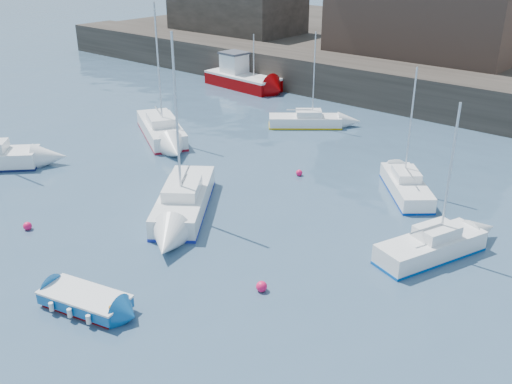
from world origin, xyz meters
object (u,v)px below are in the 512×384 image
Objects in this scene: sailboat_b at (184,199)px; sailboat_f at (406,186)px; sailboat_c at (431,246)px; fishing_boat at (241,77)px; blue_dinghy at (85,300)px; sailboat_h at (305,120)px; buoy_mid at (262,291)px; sailboat_e at (161,129)px; buoy_far at (299,175)px; buoy_near at (28,229)px.

sailboat_f is (7.60, 8.91, -0.11)m from sailboat_b.
sailboat_c is at bearing 17.54° from sailboat_b.
fishing_boat is at bearing 146.34° from sailboat_c.
sailboat_b is (-3.26, 8.08, 0.22)m from blue_dinghy.
sailboat_f is at bearing -29.54° from sailboat_h.
sailboat_b is 8.11m from buoy_mid.
sailboat_c is at bearing 59.61° from buoy_mid.
sailboat_e is at bearing 171.13° from sailboat_c.
sailboat_e is at bearing 149.81° from buoy_mid.
blue_dinghy is at bearing -84.40° from buoy_far.
sailboat_e is (-12.76, 14.94, 0.22)m from blue_dinghy.
blue_dinghy is 0.41× the size of sailboat_e.
buoy_mid is (22.16, -23.98, -0.95)m from fishing_boat.
sailboat_f reaches higher than fishing_boat.
sailboat_h is at bearing 102.52° from sailboat_b.
sailboat_b is at bearing -103.42° from buoy_far.
sailboat_f is 1.00× the size of sailboat_h.
sailboat_c is at bearing -54.46° from sailboat_f.
buoy_far is at bearing -56.69° from sailboat_h.
buoy_near is (-0.74, -21.29, -0.43)m from sailboat_h.
sailboat_e is 19.68m from buoy_mid.
sailboat_f is at bearing 52.18° from buoy_near.
sailboat_b is 20.27× the size of buoy_mid.
blue_dinghy is at bearing -130.05° from buoy_mid.
sailboat_c is at bearing 32.22° from buoy_near.
fishing_boat is at bearing 111.27° from buoy_near.
fishing_boat is at bearing 121.69° from blue_dinghy.
buoy_near is (-7.37, 1.91, -0.36)m from blue_dinghy.
buoy_mid is 11.86m from buoy_far.
blue_dinghy reaches higher than buoy_near.
sailboat_f is at bearing 49.55° from sailboat_b.
blue_dinghy is 17.53m from sailboat_f.
blue_dinghy reaches higher than buoy_far.
sailboat_c reaches higher than buoy_mid.
sailboat_c reaches higher than blue_dinghy.
buoy_far is (5.86, 13.51, 0.00)m from buoy_near.
sailboat_e is (-9.50, 6.86, 0.00)m from sailboat_b.
sailboat_b is 0.99× the size of sailboat_e.
blue_dinghy is 19.65m from sailboat_e.
fishing_boat is 1.14× the size of sailboat_h.
sailboat_b is 1.33× the size of sailboat_f.
buoy_near is 14.72m from buoy_far.
blue_dinghy is 0.55× the size of sailboat_f.
fishing_boat is 20.73× the size of buoy_far.
sailboat_h is at bearing -27.28° from fishing_boat.
blue_dinghy is 9.98× the size of buoy_far.
sailboat_h reaches higher than buoy_near.
sailboat_h is (11.30, -5.83, -0.51)m from fishing_boat.
sailboat_c is at bearing 55.15° from blue_dinghy.
sailboat_e is at bearing -69.88° from fishing_boat.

